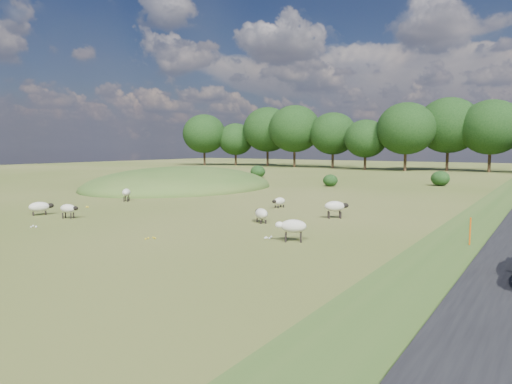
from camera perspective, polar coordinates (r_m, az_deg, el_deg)
ground at (r=44.42m, az=9.28°, el=0.58°), size 160.00×160.00×0.00m
mound at (r=44.39m, az=-9.41°, el=0.58°), size 16.00×20.00×4.00m
treeline at (r=78.23m, az=19.46°, el=7.34°), size 96.28×14.66×11.70m
shrubs at (r=50.99m, az=9.74°, el=2.05°), size 23.53×8.23×1.53m
marker_post at (r=19.57m, az=25.18°, el=-4.63°), size 0.06×0.06×1.20m
sheep_0 at (r=28.87m, az=-25.39°, el=-1.68°), size 1.03×1.37×0.77m
sheep_1 at (r=25.25m, az=9.89°, el=-1.78°), size 1.32×1.11×0.96m
sheep_2 at (r=18.90m, az=4.58°, el=-4.29°), size 1.33×0.99×0.94m
sheep_3 at (r=26.86m, az=-22.40°, el=-1.93°), size 1.15×0.73×0.80m
sheep_4 at (r=23.55m, az=0.65°, el=-2.72°), size 1.26×1.13×0.75m
sheep_5 at (r=33.94m, az=-15.89°, el=-0.06°), size 1.13×1.21×0.92m
sheep_6 at (r=29.25m, az=2.90°, el=-1.17°), size 0.65×1.19×0.66m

